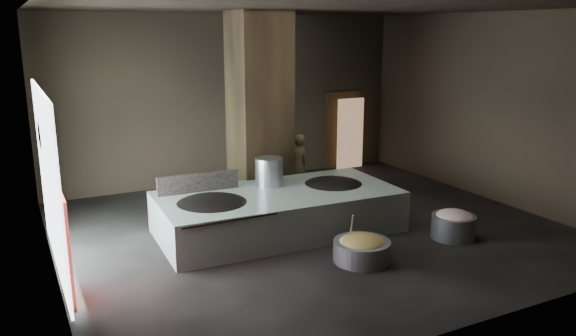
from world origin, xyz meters
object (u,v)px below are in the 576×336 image
stock_pot (269,172)px  meat_basin (453,227)px  wok_right (333,188)px  cook (298,165)px  hearth_platform (278,212)px  veg_basin (362,251)px  wok_left (212,207)px

stock_pot → meat_basin: stock_pot is taller
wok_right → cook: size_ratio=0.91×
wok_right → meat_basin: bearing=-51.3°
meat_basin → stock_pot: bearing=139.2°
stock_pot → wok_right: bearing=-21.0°
wok_right → hearth_platform: bearing=-177.9°
veg_basin → meat_basin: 2.29m
wok_right → veg_basin: (-0.69, -2.13, -0.56)m
wok_right → cook: bearing=83.9°
stock_pot → cook: cook is taller
hearth_platform → wok_right: (1.35, 0.05, 0.33)m
veg_basin → wok_right: bearing=72.1°
veg_basin → meat_basin: (2.29, 0.13, 0.05)m
stock_pot → veg_basin: bearing=-76.9°
stock_pot → veg_basin: stock_pot is taller
hearth_platform → veg_basin: bearing=-70.2°
wok_right → veg_basin: size_ratio=1.38×
wok_left → meat_basin: 4.82m
meat_basin → veg_basin: bearing=-176.8°
hearth_platform → meat_basin: (2.95, -1.95, -0.19)m
wok_left → wok_right: size_ratio=1.07×
hearth_platform → veg_basin: hearth_platform is taller
hearth_platform → meat_basin: size_ratio=5.61×
wok_left → meat_basin: (4.40, -1.90, -0.51)m
wok_right → stock_pot: 1.44m
stock_pot → cook: 2.19m
stock_pot → meat_basin: (2.90, -2.50, -0.89)m
wok_right → wok_left: bearing=-178.0°
cook → meat_basin: cook is taller
veg_basin → cook: bearing=77.8°
wok_left → meat_basin: bearing=-23.4°
hearth_platform → wok_right: 1.39m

